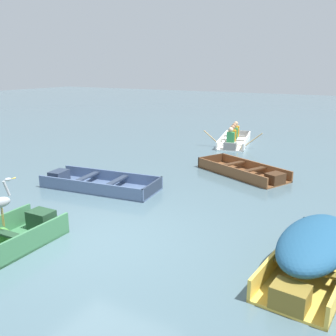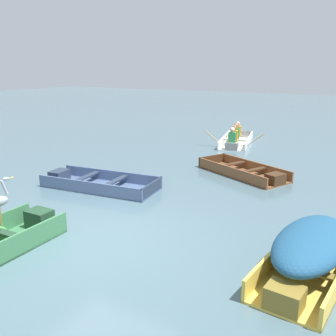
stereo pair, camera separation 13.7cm
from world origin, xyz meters
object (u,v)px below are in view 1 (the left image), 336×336
skiff_yellow_mid_moored (314,248)px  skiff_slate_blue_far_moored (96,184)px  rowboat_white_with_crew (234,139)px  heron_on_dinghy (2,201)px  skiff_wooden_brown_near_moored (245,172)px

skiff_yellow_mid_moored → skiff_slate_blue_far_moored: 5.87m
skiff_yellow_mid_moored → rowboat_white_with_crew: 9.76m
skiff_yellow_mid_moored → heron_on_dinghy: size_ratio=3.21×
heron_on_dinghy → skiff_slate_blue_far_moored: bearing=104.3°
skiff_wooden_brown_near_moored → skiff_yellow_mid_moored: size_ratio=1.09×
skiff_yellow_mid_moored → heron_on_dinghy: (-4.78, -1.79, 0.45)m
heron_on_dinghy → skiff_wooden_brown_near_moored: bearing=71.5°
skiff_wooden_brown_near_moored → skiff_yellow_mid_moored: bearing=-60.4°
skiff_yellow_mid_moored → rowboat_white_with_crew: rowboat_white_with_crew is taller
skiff_wooden_brown_near_moored → heron_on_dinghy: size_ratio=3.52×
skiff_slate_blue_far_moored → rowboat_white_with_crew: 7.17m
skiff_yellow_mid_moored → skiff_slate_blue_far_moored: skiff_yellow_mid_moored is taller
skiff_wooden_brown_near_moored → skiff_slate_blue_far_moored: bearing=-134.7°
rowboat_white_with_crew → skiff_yellow_mid_moored: bearing=-62.7°
skiff_yellow_mid_moored → skiff_slate_blue_far_moored: (-5.64, 1.59, -0.31)m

